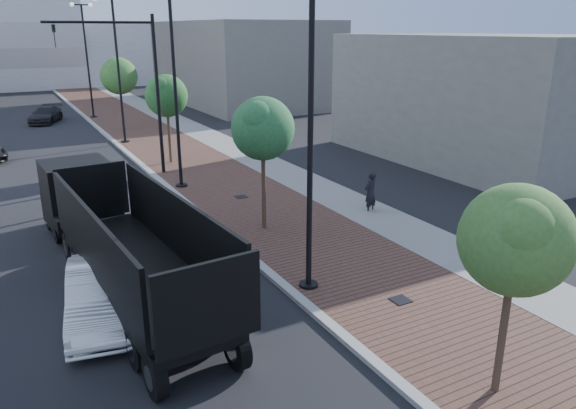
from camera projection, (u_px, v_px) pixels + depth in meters
name	position (u px, v px, depth m)	size (l,w,h in m)	color
sidewalk	(146.00, 126.00, 42.24)	(7.00, 140.00, 0.12)	#4C2D23
concrete_strip	(179.00, 123.00, 43.46)	(2.40, 140.00, 0.13)	slate
curb	(100.00, 129.00, 40.65)	(0.30, 140.00, 0.14)	gray
dump_truck	(102.00, 225.00, 17.33)	(3.19, 13.44, 3.12)	black
white_sedan	(100.00, 294.00, 14.06)	(1.54, 4.43, 1.46)	silver
dark_car_far	(46.00, 115.00, 43.70)	(1.78, 4.38, 1.27)	black
pedestrian	(370.00, 192.00, 22.18)	(0.65, 0.43, 1.79)	black
streetlight_1	(307.00, 145.00, 14.50)	(1.44, 0.56, 9.21)	black
streetlight_2	(175.00, 86.00, 24.41)	(1.72, 0.56, 9.28)	black
streetlight_3	(117.00, 77.00, 34.53)	(1.44, 0.56, 9.21)	black
streetlight_4	(87.00, 60.00, 44.45)	(1.72, 0.56, 9.28)	black
traffic_mast	(139.00, 78.00, 26.46)	(5.09, 0.20, 8.00)	black
tree_0	(516.00, 240.00, 10.30)	(2.26, 2.19, 4.60)	#382619
tree_1	(264.00, 129.00, 19.35)	(2.35, 2.30, 5.06)	#382619
tree_2	(167.00, 96.00, 29.40)	(2.36, 2.31, 4.98)	#382619
tree_3	(119.00, 76.00, 39.36)	(2.66, 2.66, 5.34)	#382619
convention_center	(21.00, 38.00, 75.45)	(50.00, 30.00, 50.00)	#A2A5AB
commercial_block_ne	(239.00, 62.00, 55.03)	(12.00, 22.00, 8.00)	#66635C
commercial_block_e	(480.00, 98.00, 31.05)	(10.00, 16.00, 7.00)	#615E57
utility_cover_1	(401.00, 300.00, 15.01)	(0.50, 0.50, 0.02)	black
utility_cover_2	(241.00, 197.00, 24.19)	(0.50, 0.50, 0.02)	black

